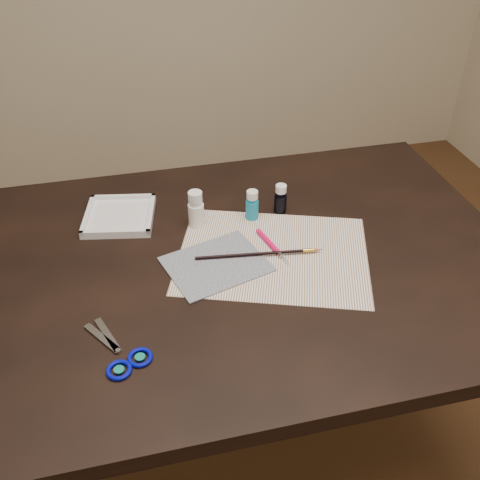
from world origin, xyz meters
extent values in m
cube|color=#422614|center=(0.00, 0.00, -0.01)|extent=(3.50, 3.50, 0.02)
cube|color=black|center=(0.00, 0.00, 0.38)|extent=(1.30, 0.90, 0.75)
cube|color=white|center=(0.08, -0.01, 0.75)|extent=(0.52, 0.46, 0.00)
cube|color=black|center=(-0.06, -0.02, 0.75)|extent=(0.26, 0.23, 0.00)
cylinder|color=white|center=(-0.08, 0.15, 0.80)|extent=(0.05, 0.05, 0.10)
cylinder|color=#1784AE|center=(0.07, 0.15, 0.79)|extent=(0.04, 0.04, 0.08)
cylinder|color=black|center=(0.14, 0.16, 0.79)|extent=(0.04, 0.04, 0.08)
cube|color=white|center=(-0.26, 0.22, 0.76)|extent=(0.20, 0.20, 0.02)
camera|label=1|loc=(-0.22, -0.94, 1.53)|focal=40.00mm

